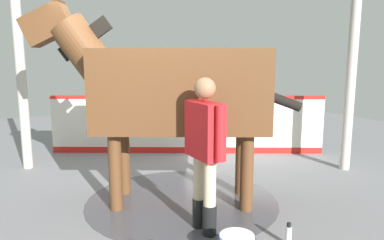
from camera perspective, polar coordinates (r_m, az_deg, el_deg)
ground_plane at (r=5.09m, az=-4.92°, el=-11.88°), size 16.00×16.00×0.02m
wet_patch at (r=4.94m, az=-1.57°, el=-12.40°), size 2.49×2.49×0.00m
barrier_wall at (r=7.12m, az=-0.80°, el=-1.05°), size 2.65×4.61×1.13m
roof_post_near at (r=6.65m, az=-24.91°, el=5.55°), size 0.16×0.16×2.95m
roof_post_far at (r=6.49m, az=23.37°, el=5.58°), size 0.16×0.16×2.95m
horse at (r=4.59m, az=-3.06°, el=4.88°), size 2.03×3.10×2.53m
handler at (r=3.85m, az=1.97°, el=-3.90°), size 0.67×0.22×1.66m
bottle_shampoo at (r=3.97m, az=14.73°, el=-16.84°), size 0.06×0.06×0.24m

